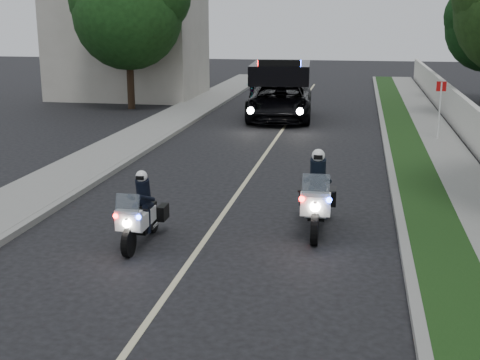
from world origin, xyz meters
name	(u,v)px	position (x,y,z in m)	size (l,w,h in m)	color
ground	(165,297)	(0.00, 0.00, 0.00)	(120.00, 120.00, 0.00)	black
curb_right	(390,168)	(4.10, 10.00, 0.07)	(0.20, 60.00, 0.15)	gray
grass_verge	(414,169)	(4.80, 10.00, 0.08)	(1.20, 60.00, 0.16)	#193814
sidewalk_right	(459,171)	(6.10, 10.00, 0.08)	(1.40, 60.00, 0.16)	gray
curb_left	(134,158)	(-4.10, 10.00, 0.07)	(0.20, 60.00, 0.15)	gray
sidewalk_left	(103,156)	(-5.20, 10.00, 0.08)	(2.00, 60.00, 0.16)	gray
building_far	(128,35)	(-10.00, 26.00, 3.50)	(8.00, 6.00, 7.00)	#A8A396
lane_marking	(258,165)	(0.00, 10.00, 0.00)	(0.12, 50.00, 0.01)	#BFB78C
police_moto_left	(142,243)	(-1.24, 2.44, 0.00)	(0.63, 1.80, 1.53)	silver
police_moto_right	(316,230)	(2.26, 3.92, 0.00)	(0.74, 2.12, 1.81)	silver
police_suv	(280,119)	(-0.47, 19.41, 0.00)	(2.80, 6.06, 2.94)	black
bicycle	(254,101)	(-2.61, 25.32, 0.00)	(0.64, 1.85, 0.97)	black
cyclist	(254,101)	(-2.61, 25.32, 0.00)	(0.69, 0.46, 1.92)	black
sign_post	(437,142)	(6.00, 14.90, 0.00)	(0.37, 0.37, 2.33)	red
tree_left_near	(132,109)	(-8.29, 21.36, 0.00)	(5.39, 5.39, 8.99)	#194316
tree_left_far	(142,94)	(-9.77, 27.27, 0.00)	(6.51, 6.51, 10.86)	black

